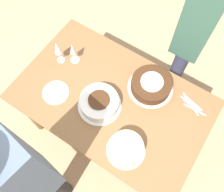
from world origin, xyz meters
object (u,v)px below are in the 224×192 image
cake_center_white (99,103)px  cake_front_chocolate (151,85)px  wine_glass_near (57,48)px  person_watching (16,191)px  person_cutting (200,21)px  cake_back_decorated (126,148)px  wine_glass_far (73,50)px

cake_center_white → cake_front_chocolate: bearing=-126.0°
wine_glass_near → cake_front_chocolate: bearing=-166.4°
person_watching → cake_front_chocolate: bearing=-4.2°
person_cutting → cake_back_decorated: bearing=0.1°
cake_center_white → person_watching: (0.01, 0.71, 0.26)m
person_watching → cake_center_white: bearing=8.2°
cake_center_white → cake_front_chocolate: 0.40m
cake_front_chocolate → cake_center_white: bearing=54.0°
cake_back_decorated → wine_glass_near: (0.79, -0.32, 0.10)m
wine_glass_near → person_watching: person_watching is taller
cake_center_white → wine_glass_far: size_ratio=1.59×
cake_back_decorated → wine_glass_far: size_ratio=1.32×
wine_glass_far → person_watching: 1.01m
cake_center_white → person_cutting: bearing=-110.0°
person_watching → cake_back_decorated: bearing=-22.7°
cake_front_chocolate → cake_back_decorated: cake_back_decorated is taller
person_watching → wine_glass_far: bearing=30.6°
wine_glass_near → person_watching: (-0.46, 0.87, 0.15)m
wine_glass_far → person_cutting: size_ratio=0.11×
wine_glass_near → wine_glass_far: bearing=-146.8°
cake_back_decorated → person_cutting: (0.02, -1.01, 0.22)m
cake_front_chocolate → wine_glass_far: (0.61, 0.11, 0.08)m
cake_front_chocolate → person_watching: person_watching is taller
cake_front_chocolate → person_watching: 1.09m
person_cutting → person_watching: size_ratio=0.97×
cake_center_white → cake_front_chocolate: (-0.23, -0.32, -0.00)m
cake_back_decorated → wine_glass_far: (0.70, -0.38, 0.08)m
wine_glass_near → cake_center_white: bearing=162.0°
cake_back_decorated → person_watching: bearing=58.4°
cake_front_chocolate → cake_back_decorated: (-0.09, 0.49, 0.01)m
cake_back_decorated → person_cutting: bearing=-88.8°
person_cutting → wine_glass_far: bearing=-48.6°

